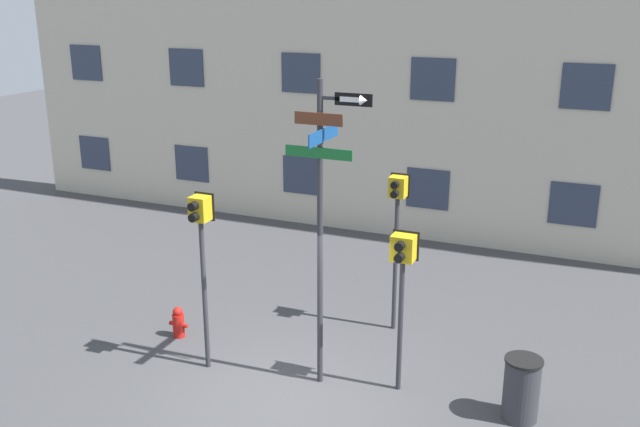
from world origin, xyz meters
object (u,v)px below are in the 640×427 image
street_sign_pole (323,208)px  pedestrian_signal_across (397,212)px  pedestrian_signal_right (402,267)px  fire_hydrant (178,322)px  trash_bin (521,389)px  pedestrian_signal_left (201,236)px

street_sign_pole → pedestrian_signal_across: size_ratio=1.64×
pedestrian_signal_right → fire_hydrant: pedestrian_signal_right is taller
street_sign_pole → trash_bin: 3.92m
pedestrian_signal_across → fire_hydrant: (-3.49, -1.85, -1.99)m
street_sign_pole → pedestrian_signal_left: (-1.97, -0.31, -0.62)m
street_sign_pole → pedestrian_signal_right: size_ratio=1.86×
pedestrian_signal_right → pedestrian_signal_across: bearing=109.6°
street_sign_pole → pedestrian_signal_right: bearing=13.0°
street_sign_pole → pedestrian_signal_left: 2.08m
pedestrian_signal_across → pedestrian_signal_left: bearing=-133.2°
trash_bin → fire_hydrant: bearing=177.9°
pedestrian_signal_left → pedestrian_signal_right: pedestrian_signal_left is taller
pedestrian_signal_left → pedestrian_signal_right: size_ratio=1.15×
pedestrian_signal_left → pedestrian_signal_across: 3.55m
fire_hydrant → trash_bin: trash_bin is taller
trash_bin → pedestrian_signal_left: bearing=-174.3°
pedestrian_signal_left → fire_hydrant: bearing=145.4°
pedestrian_signal_right → trash_bin: bearing=-2.4°
trash_bin → pedestrian_signal_across: bearing=141.3°
pedestrian_signal_left → pedestrian_signal_across: (2.43, 2.58, -0.04)m
street_sign_pole → fire_hydrant: 4.05m
street_sign_pole → fire_hydrant: (-3.03, 0.42, -2.65)m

